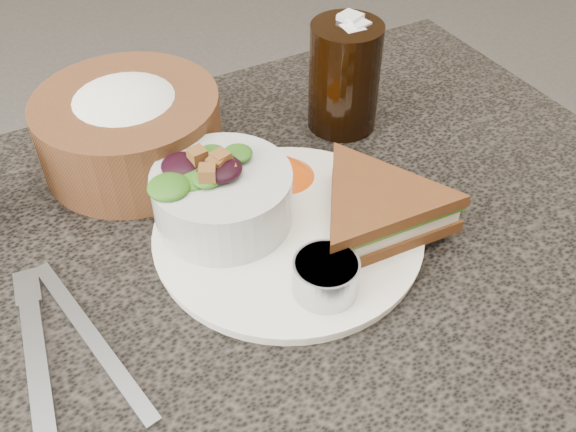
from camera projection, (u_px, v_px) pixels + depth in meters
The scene contains 9 objects.
dinner_plate at pixel (288, 233), 0.66m from camera, with size 0.27×0.27×0.01m, color white.
sandwich at pixel (376, 210), 0.64m from camera, with size 0.18×0.18×0.05m, color #4D2C14, non-canonical shape.
salad_bowl at pixel (222, 189), 0.64m from camera, with size 0.14×0.14×0.08m, color #B2B8B5, non-canonical shape.
dressing_ramekin at pixel (326, 277), 0.58m from camera, with size 0.06×0.06×0.04m, color #A5ADB7.
orange_wedge at pixel (285, 166), 0.71m from camera, with size 0.07×0.07×0.03m, color #E64E0A.
fork at pixel (37, 362), 0.55m from camera, with size 0.02×0.18×0.00m, color #9BA1A9.
knife at pixel (92, 337), 0.57m from camera, with size 0.01×0.22×0.00m, color #9BA2AA.
bread_basket at pixel (128, 119), 0.72m from camera, with size 0.21×0.21×0.12m, color brown, non-canonical shape.
cola_glass at pixel (345, 73), 0.76m from camera, with size 0.09×0.09×0.14m, color black, non-canonical shape.
Camera 1 is at (-0.16, -0.39, 1.22)m, focal length 40.00 mm.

